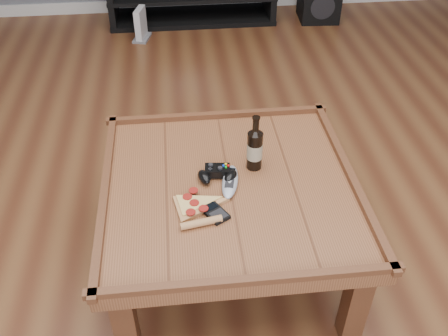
{
  "coord_description": "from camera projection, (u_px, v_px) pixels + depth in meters",
  "views": [
    {
      "loc": [
        -0.18,
        -1.48,
        1.74
      ],
      "look_at": [
        -0.02,
        0.02,
        0.52
      ],
      "focal_mm": 40.0,
      "sensor_mm": 36.0,
      "label": 1
    }
  ],
  "objects": [
    {
      "name": "smartphone",
      "position": [
        214.0,
        212.0,
        1.84
      ],
      "size": [
        0.12,
        0.14,
        0.02
      ],
      "rotation": [
        0.0,
        0.0,
        0.53
      ],
      "color": "black",
      "rests_on": "coffee_table"
    },
    {
      "name": "ground",
      "position": [
        229.0,
        260.0,
        2.25
      ],
      "size": [
        6.0,
        6.0,
        0.0
      ],
      "primitive_type": "plane",
      "color": "#4C2615",
      "rests_on": "ground"
    },
    {
      "name": "subwoofer",
      "position": [
        319.0,
        1.0,
        4.29
      ],
      "size": [
        0.34,
        0.34,
        0.32
      ],
      "rotation": [
        0.0,
        0.0,
        -0.06
      ],
      "color": "black",
      "rests_on": "ground"
    },
    {
      "name": "baseboard",
      "position": [
        191.0,
        4.0,
        4.53
      ],
      "size": [
        5.0,
        0.02,
        0.1
      ],
      "primitive_type": "cube",
      "color": "silver",
      "rests_on": "ground"
    },
    {
      "name": "coffee_table",
      "position": [
        230.0,
        195.0,
        2.0
      ],
      "size": [
        1.03,
        1.03,
        0.48
      ],
      "color": "brown",
      "rests_on": "ground"
    },
    {
      "name": "remote_control",
      "position": [
        230.0,
        182.0,
        1.96
      ],
      "size": [
        0.1,
        0.21,
        0.03
      ],
      "rotation": [
        0.0,
        0.0,
        -0.21
      ],
      "color": "#8F939B",
      "rests_on": "coffee_table"
    },
    {
      "name": "game_controller",
      "position": [
        217.0,
        174.0,
        1.98
      ],
      "size": [
        0.18,
        0.12,
        0.05
      ],
      "rotation": [
        0.0,
        0.0,
        -0.1
      ],
      "color": "black",
      "rests_on": "coffee_table"
    },
    {
      "name": "game_console",
      "position": [
        141.0,
        25.0,
        3.99
      ],
      "size": [
        0.16,
        0.22,
        0.25
      ],
      "rotation": [
        0.0,
        0.0,
        -0.25
      ],
      "color": "slate",
      "rests_on": "ground"
    },
    {
      "name": "pizza_slice",
      "position": [
        195.0,
        207.0,
        1.85
      ],
      "size": [
        0.22,
        0.3,
        0.03
      ],
      "rotation": [
        0.0,
        0.0,
        0.18
      ],
      "color": "tan",
      "rests_on": "coffee_table"
    },
    {
      "name": "beer_bottle",
      "position": [
        255.0,
        148.0,
        1.99
      ],
      "size": [
        0.06,
        0.06,
        0.24
      ],
      "color": "black",
      "rests_on": "coffee_table"
    }
  ]
}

